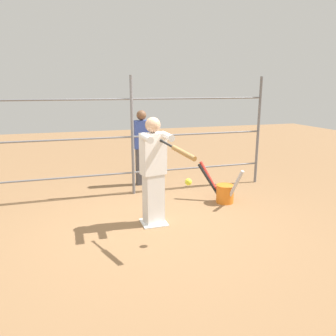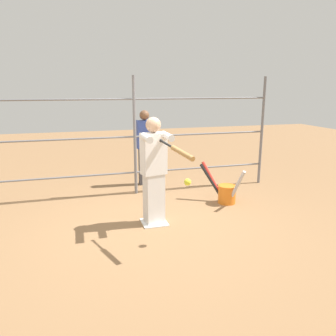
{
  "view_description": "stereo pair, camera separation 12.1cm",
  "coord_description": "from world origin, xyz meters",
  "px_view_note": "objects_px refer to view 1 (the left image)",
  "views": [
    {
      "loc": [
        1.26,
        4.79,
        2.14
      ],
      "look_at": [
        -0.14,
        0.32,
        0.99
      ],
      "focal_mm": 35.0,
      "sensor_mm": 36.0,
      "label": 1
    },
    {
      "loc": [
        1.14,
        4.82,
        2.14
      ],
      "look_at": [
        -0.14,
        0.32,
        0.99
      ],
      "focal_mm": 35.0,
      "sensor_mm": 36.0,
      "label": 2
    }
  ],
  "objects_px": {
    "batter": "(154,168)",
    "softball_in_flight": "(188,182)",
    "bystander_behind_fence": "(142,147)",
    "bat_bucket": "(224,192)",
    "baseball_bat_swinging": "(181,151)"
  },
  "relations": [
    {
      "from": "batter",
      "to": "bat_bucket",
      "type": "distance_m",
      "value": 1.78
    },
    {
      "from": "batter",
      "to": "bat_bucket",
      "type": "bearing_deg",
      "value": -159.19
    },
    {
      "from": "bat_bucket",
      "to": "softball_in_flight",
      "type": "bearing_deg",
      "value": 47.38
    },
    {
      "from": "softball_in_flight",
      "to": "bat_bucket",
      "type": "bearing_deg",
      "value": -132.62
    },
    {
      "from": "softball_in_flight",
      "to": "bystander_behind_fence",
      "type": "distance_m",
      "value": 3.0
    },
    {
      "from": "baseball_bat_swinging",
      "to": "bat_bucket",
      "type": "xyz_separation_m",
      "value": [
        -1.41,
        -1.48,
        -1.14
      ]
    },
    {
      "from": "baseball_bat_swinging",
      "to": "bat_bucket",
      "type": "relative_size",
      "value": 0.86
    },
    {
      "from": "baseball_bat_swinging",
      "to": "bat_bucket",
      "type": "height_order",
      "value": "baseball_bat_swinging"
    },
    {
      "from": "baseball_bat_swinging",
      "to": "softball_in_flight",
      "type": "relative_size",
      "value": 8.23
    },
    {
      "from": "bystander_behind_fence",
      "to": "bat_bucket",
      "type": "bearing_deg",
      "value": 126.23
    },
    {
      "from": "batter",
      "to": "softball_in_flight",
      "type": "distance_m",
      "value": 0.82
    },
    {
      "from": "bystander_behind_fence",
      "to": "baseball_bat_swinging",
      "type": "bearing_deg",
      "value": 86.22
    },
    {
      "from": "softball_in_flight",
      "to": "bystander_behind_fence",
      "type": "height_order",
      "value": "bystander_behind_fence"
    },
    {
      "from": "batter",
      "to": "softball_in_flight",
      "type": "xyz_separation_m",
      "value": [
        -0.28,
        0.77,
        -0.03
      ]
    },
    {
      "from": "batter",
      "to": "bystander_behind_fence",
      "type": "relative_size",
      "value": 1.03
    }
  ]
}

